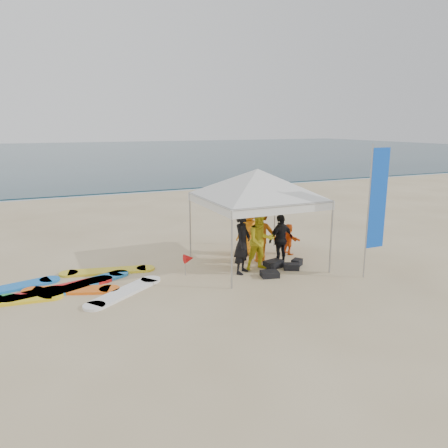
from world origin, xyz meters
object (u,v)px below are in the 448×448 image
object	(u,v)px
person_orange_a	(260,234)
person_seated	(288,239)
person_black_b	(281,239)
person_orange_b	(248,231)
feather_flag	(377,200)
person_black_a	(242,243)
person_yellow	(260,241)
surfboard_spread	(58,289)
canopy_tent	(258,169)
marker_pennant	(189,259)

from	to	relation	value
person_orange_a	person_seated	size ratio (longest dim) A/B	1.73
person_orange_a	person_black_b	xyz separation A→B (m)	(0.44, -0.51, -0.10)
person_orange_b	feather_flag	size ratio (longest dim) A/B	0.43
feather_flag	person_black_b	bearing A→B (deg)	131.11
person_black_a	person_black_b	distance (m)	1.51
person_black_a	person_yellow	bearing A→B (deg)	-37.07
feather_flag	surfboard_spread	world-z (taller)	feather_flag
person_black_b	feather_flag	distance (m)	3.09
person_black_a	person_orange_b	size ratio (longest dim) A/B	1.14
person_yellow	canopy_tent	size ratio (longest dim) A/B	0.40
person_black_b	person_orange_b	xyz separation A→B (m)	(-0.48, 1.30, 0.01)
person_yellow	feather_flag	distance (m)	3.48
person_black_a	person_black_b	xyz separation A→B (m)	(1.47, 0.28, -0.13)
person_orange_a	person_seated	world-z (taller)	person_orange_a
person_black_b	canopy_tent	world-z (taller)	canopy_tent
person_yellow	person_black_b	world-z (taller)	person_yellow
person_yellow	person_seated	xyz separation A→B (m)	(1.66, 1.05, -0.37)
canopy_tent	person_black_b	bearing A→B (deg)	-21.98
surfboard_spread	person_orange_b	bearing A→B (deg)	8.04
person_yellow	marker_pennant	bearing A→B (deg)	172.34
marker_pennant	person_yellow	bearing A→B (deg)	-11.21
person_orange_b	marker_pennant	world-z (taller)	person_orange_b
marker_pennant	surfboard_spread	bearing A→B (deg)	175.96
surfboard_spread	marker_pennant	bearing A→B (deg)	-4.04
person_orange_a	person_yellow	bearing A→B (deg)	78.81
person_seated	canopy_tent	xyz separation A→B (m)	(-1.51, -0.54, 2.45)
person_orange_a	surfboard_spread	bearing A→B (deg)	18.00
person_seated	canopy_tent	size ratio (longest dim) A/B	0.23
person_black_b	surfboard_spread	bearing A→B (deg)	-15.72
person_yellow	person_orange_b	size ratio (longest dim) A/B	1.11
person_black_a	surfboard_spread	bearing A→B (deg)	130.46
person_seated	canopy_tent	world-z (taller)	canopy_tent
person_seated	feather_flag	bearing A→B (deg)	-165.35
person_black_b	person_orange_b	distance (m)	1.38
person_orange_a	person_orange_b	xyz separation A→B (m)	(-0.03, 0.78, -0.09)
canopy_tent	surfboard_spread	distance (m)	6.54
surfboard_spread	canopy_tent	bearing A→B (deg)	-1.53
person_yellow	person_orange_b	distance (m)	1.58
person_black_a	person_seated	xyz separation A→B (m)	(2.28, 1.10, -0.40)
person_black_a	canopy_tent	size ratio (longest dim) A/B	0.41
feather_flag	canopy_tent	bearing A→B (deg)	136.85
person_orange_b	person_seated	bearing A→B (deg)	154.69
surfboard_spread	person_seated	bearing A→B (deg)	2.96
person_orange_a	person_seated	xyz separation A→B (m)	(1.25, 0.31, -0.38)
person_orange_a	feather_flag	size ratio (longest dim) A/B	0.48
person_black_a	surfboard_spread	distance (m)	5.20
person_black_b	marker_pennant	bearing A→B (deg)	-15.49
person_yellow	feather_flag	xyz separation A→B (m)	(2.65, -1.83, 1.33)
marker_pennant	person_orange_a	bearing A→B (deg)	7.37
person_seated	person_yellow	bearing A→B (deg)	118.07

